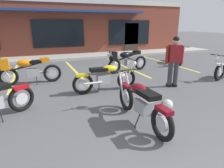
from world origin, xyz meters
name	(u,v)px	position (x,y,z in m)	size (l,w,h in m)	color
ground_plane	(109,106)	(0.00, 3.78, 0.00)	(80.00, 80.00, 0.00)	#515154
sidewalk_kerb	(63,57)	(0.00, 11.69, 0.07)	(22.00, 1.80, 0.14)	#A8A59E
brick_storefront_building	(54,27)	(0.00, 15.41, 1.80)	(18.74, 6.58, 3.60)	brown
painted_stall_lines	(75,71)	(0.00, 8.09, 0.00)	(10.14, 4.80, 0.01)	#DBCC4C
motorcycle_foreground_classic	(141,102)	(0.31, 2.73, 0.46)	(0.66, 2.11, 0.98)	black
motorcycle_black_cruiser	(106,77)	(0.34, 4.92, 0.46)	(2.11, 0.66, 0.98)	black
motorcycle_blue_standard	(27,69)	(-1.94, 6.68, 0.53)	(2.11, 0.66, 0.98)	black
motorcycle_orange_scrambler	(126,60)	(2.06, 7.07, 0.53)	(2.09, 0.80, 0.98)	black
motorcycle_cream_vintage	(178,55)	(5.56, 7.85, 0.46)	(1.31, 1.89, 0.98)	black
person_in_shorts_foreground	(174,59)	(2.58, 4.54, 0.95)	(0.60, 0.36, 1.68)	black
helmet_on_pavement	(167,104)	(1.26, 3.05, 0.13)	(0.26, 0.26, 0.26)	silver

